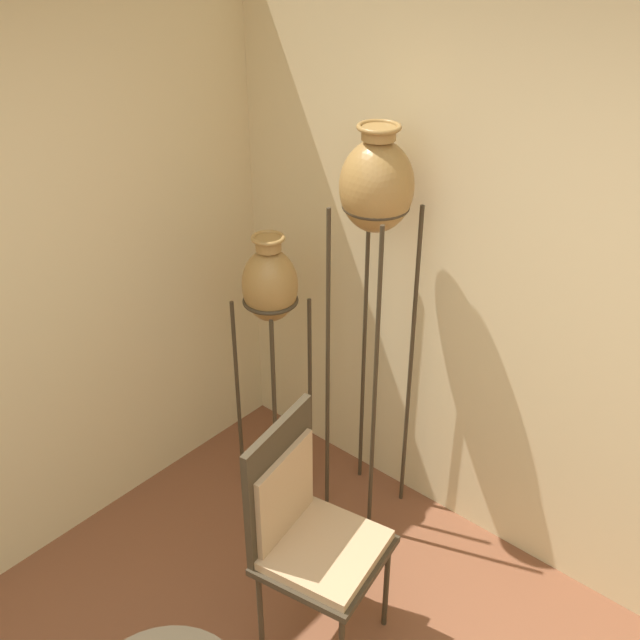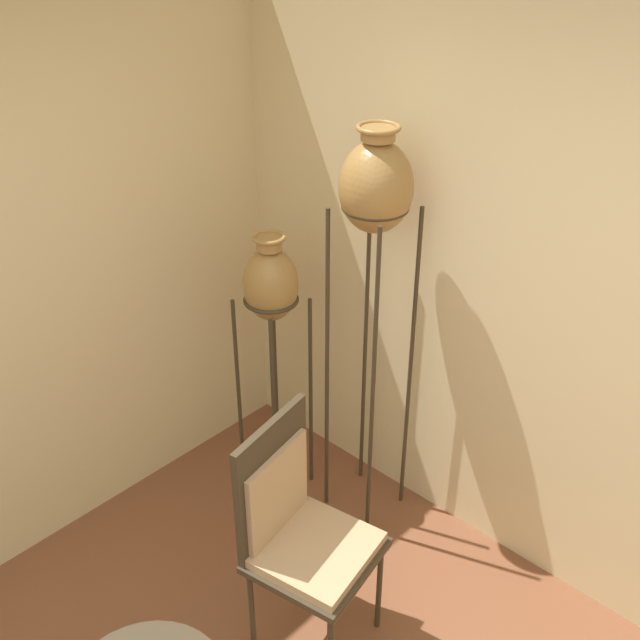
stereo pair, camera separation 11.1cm
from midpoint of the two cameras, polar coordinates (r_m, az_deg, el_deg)
wall_right at (r=3.13m, az=19.75°, el=-0.04°), size 0.06×7.85×2.70m
vase_stand_tall at (r=3.16m, az=3.29°, el=9.28°), size 0.31×0.31×2.01m
vase_stand_medium at (r=3.52m, az=-4.72°, el=2.17°), size 0.28×0.28×1.46m
chair at (r=3.08m, az=-2.13°, el=-15.41°), size 0.54×0.52×1.09m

